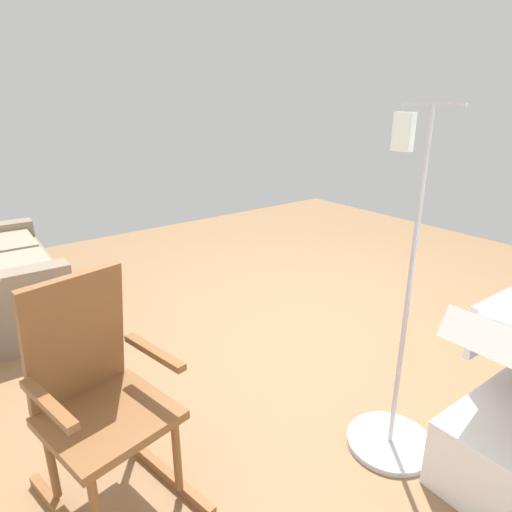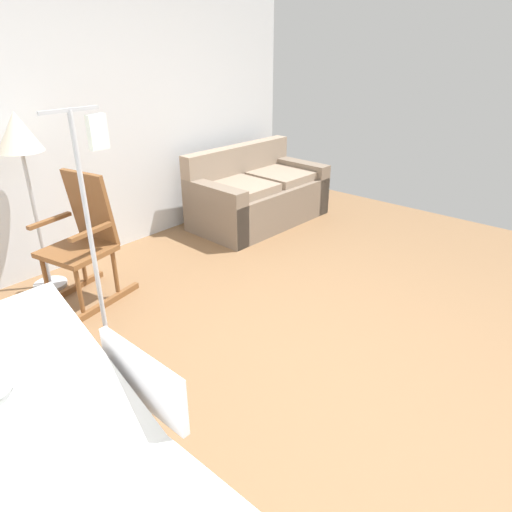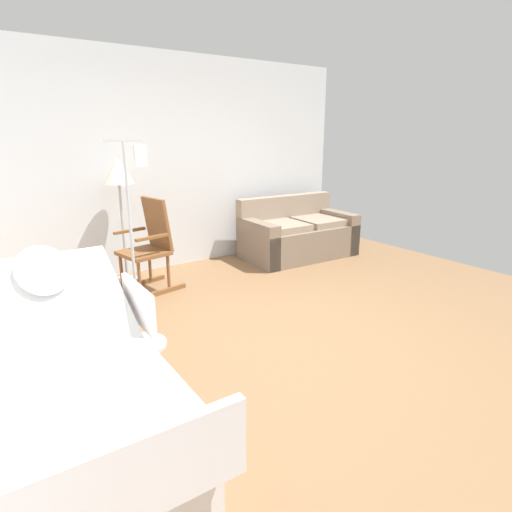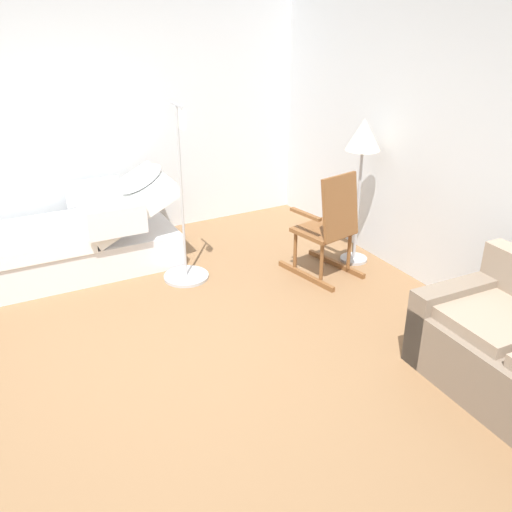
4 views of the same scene
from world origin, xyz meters
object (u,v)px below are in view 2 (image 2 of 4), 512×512
(iv_pole, at_px, (114,371))
(rocking_chair, at_px, (83,241))
(couch, at_px, (258,196))
(floor_lamp, at_px, (20,145))

(iv_pole, bearing_deg, rocking_chair, 64.85)
(iv_pole, bearing_deg, couch, 25.55)
(couch, bearing_deg, rocking_chair, -177.26)
(couch, distance_m, floor_lamp, 2.60)
(couch, relative_size, floor_lamp, 1.10)
(rocking_chair, relative_size, iv_pole, 0.62)
(iv_pole, bearing_deg, floor_lamp, 75.13)
(rocking_chair, distance_m, floor_lamp, 0.86)
(floor_lamp, bearing_deg, rocking_chair, -72.63)
(rocking_chair, bearing_deg, couch, 2.74)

